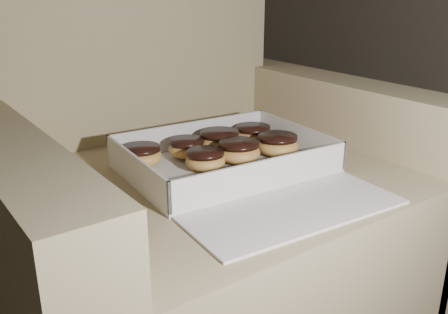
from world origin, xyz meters
TOP-DOWN VIEW (x-y plane):
  - armchair at (0.16, 0.20)m, footprint 0.95×0.80m
  - bakery_box at (0.18, 0.08)m, footprint 0.45×0.51m
  - donut_a at (0.13, 0.13)m, footprint 0.08×0.08m
  - donut_b at (0.32, 0.11)m, footprint 0.10×0.10m
  - donut_c at (0.03, 0.23)m, footprint 0.09×0.09m
  - donut_d at (0.33, 0.21)m, footprint 0.09×0.09m
  - donut_e at (0.23, 0.21)m, footprint 0.10×0.10m
  - donut_f at (0.14, 0.22)m, footprint 0.08×0.08m
  - donut_g at (0.22, 0.13)m, footprint 0.10×0.10m
  - crumb_a at (0.18, 0.05)m, footprint 0.01×0.01m
  - crumb_b at (0.24, 0.05)m, footprint 0.01×0.01m
  - crumb_c at (0.17, 0.06)m, footprint 0.01×0.01m
  - crumb_d at (0.04, 0.10)m, footprint 0.01×0.01m
  - crumb_e at (0.03, 0.08)m, footprint 0.01×0.01m

SIDE VIEW (x-z plane):
  - armchair at x=0.16m, z-range -0.18..0.81m
  - crumb_a at x=0.18m, z-range 0.45..0.46m
  - crumb_b at x=0.24m, z-range 0.45..0.46m
  - crumb_c at x=0.17m, z-range 0.45..0.46m
  - crumb_d at x=0.04m, z-range 0.45..0.46m
  - crumb_e at x=0.03m, z-range 0.45..0.46m
  - bakery_box at x=0.18m, z-range 0.42..0.49m
  - donut_f at x=0.14m, z-range 0.45..0.50m
  - donut_a at x=0.13m, z-range 0.45..0.50m
  - donut_c at x=0.03m, z-range 0.45..0.50m
  - donut_d at x=0.33m, z-range 0.45..0.50m
  - donut_g at x=0.22m, z-range 0.45..0.50m
  - donut_b at x=0.32m, z-range 0.45..0.50m
  - donut_e at x=0.23m, z-range 0.45..0.50m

